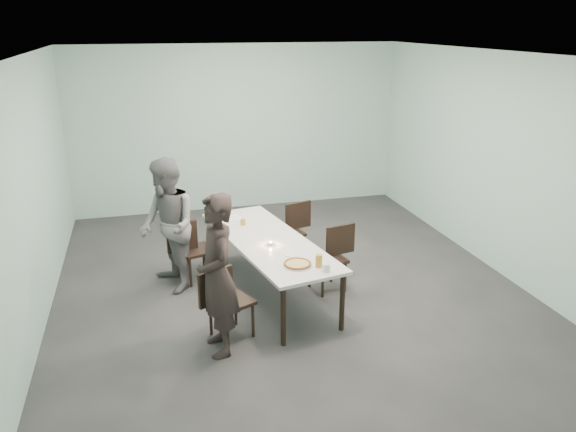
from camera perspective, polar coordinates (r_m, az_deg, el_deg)
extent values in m
plane|color=#333335|center=(7.63, -0.11, -6.98)|extent=(7.00, 7.00, 0.00)
cube|color=#ADD9D1|center=(10.43, -5.08, 8.84)|extent=(6.00, 0.02, 3.00)
cube|color=#ADD9D1|center=(4.03, 12.85, -8.93)|extent=(6.00, 0.02, 3.00)
cube|color=#ADD9D1|center=(6.99, -24.65, 1.93)|extent=(0.02, 7.00, 3.00)
cube|color=#ADD9D1|center=(8.35, 20.29, 5.11)|extent=(0.02, 7.00, 3.00)
cube|color=white|center=(6.85, -0.12, 16.15)|extent=(6.00, 7.00, 0.02)
cube|color=white|center=(7.12, -2.04, -2.53)|extent=(1.39, 2.72, 0.04)
cylinder|color=black|center=(6.14, -0.48, -10.15)|extent=(0.06, 0.06, 0.71)
cylinder|color=black|center=(8.20, -7.87, -2.52)|extent=(0.06, 0.06, 0.71)
cylinder|color=black|center=(6.46, 5.52, -8.69)|extent=(0.06, 0.06, 0.71)
cylinder|color=black|center=(8.44, -3.11, -1.72)|extent=(0.06, 0.06, 0.71)
cube|color=black|center=(6.31, -5.80, -8.63)|extent=(0.56, 0.56, 0.04)
cube|color=black|center=(6.11, -7.36, -7.14)|extent=(0.40, 0.21, 0.40)
cylinder|color=black|center=(6.22, -6.16, -11.49)|extent=(0.04, 0.04, 0.41)
cylinder|color=black|center=(6.47, -7.86, -10.26)|extent=(0.04, 0.04, 0.41)
cylinder|color=black|center=(6.38, -3.58, -10.53)|extent=(0.04, 0.04, 0.41)
cylinder|color=black|center=(6.62, -5.34, -9.38)|extent=(0.04, 0.04, 0.41)
cube|color=black|center=(7.70, -9.29, -3.46)|extent=(0.52, 0.52, 0.04)
cube|color=black|center=(7.55, -10.71, -2.06)|extent=(0.41, 0.16, 0.40)
cylinder|color=black|center=(7.59, -9.88, -5.71)|extent=(0.04, 0.04, 0.41)
cylinder|color=black|center=(7.88, -10.82, -4.80)|extent=(0.04, 0.04, 0.41)
cylinder|color=black|center=(7.71, -7.54, -5.18)|extent=(0.04, 0.04, 0.41)
cylinder|color=black|center=(7.99, -8.55, -4.31)|extent=(0.04, 0.04, 0.41)
cube|color=black|center=(7.35, 4.04, -4.40)|extent=(0.50, 0.50, 0.04)
cube|color=black|center=(7.35, 5.35, -2.40)|extent=(0.42, 0.13, 0.40)
cylinder|color=black|center=(7.65, 4.43, -5.25)|extent=(0.04, 0.04, 0.41)
cylinder|color=black|center=(7.39, 5.82, -6.21)|extent=(0.04, 0.04, 0.41)
cylinder|color=black|center=(7.49, 2.21, -5.76)|extent=(0.04, 0.04, 0.41)
cylinder|color=black|center=(7.23, 3.54, -6.76)|extent=(0.04, 0.04, 0.41)
cube|color=black|center=(8.21, -0.09, -1.74)|extent=(0.52, 0.52, 0.04)
cube|color=black|center=(8.22, 1.04, 0.07)|extent=(0.41, 0.16, 0.40)
cylinder|color=black|center=(8.51, 0.30, -2.59)|extent=(0.04, 0.04, 0.41)
cylinder|color=black|center=(8.24, 1.53, -3.35)|extent=(0.04, 0.04, 0.41)
cylinder|color=black|center=(8.35, -1.70, -3.04)|extent=(0.04, 0.04, 0.41)
cylinder|color=black|center=(8.08, -0.51, -3.83)|extent=(0.04, 0.04, 0.41)
imported|color=black|center=(5.87, -7.21, -6.01)|extent=(0.48, 0.68, 1.76)
imported|color=slate|center=(7.36, -12.13, -0.99)|extent=(0.87, 1.00, 1.76)
cylinder|color=white|center=(6.36, 0.97, -5.01)|extent=(0.34, 0.34, 0.01)
cylinder|color=#ECCA86|center=(6.36, 0.97, -4.90)|extent=(0.30, 0.30, 0.01)
torus|color=brown|center=(6.36, 0.97, -4.86)|extent=(0.32, 0.32, 0.03)
cylinder|color=white|center=(6.64, 0.39, -3.94)|extent=(0.18, 0.18, 0.01)
cylinder|color=#B98528|center=(6.31, 3.15, -4.58)|extent=(0.08, 0.08, 0.15)
cylinder|color=silver|center=(6.22, 3.92, -5.26)|extent=(0.08, 0.08, 0.09)
cylinder|color=silver|center=(6.92, -1.79, -2.85)|extent=(0.06, 0.06, 0.03)
cylinder|color=orange|center=(6.91, -1.79, -2.67)|extent=(0.04, 0.04, 0.01)
cylinder|color=#B98528|center=(7.62, -4.59, -0.60)|extent=(0.07, 0.07, 0.08)
cube|color=silver|center=(7.89, -5.87, -0.24)|extent=(0.34, 0.27, 0.01)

